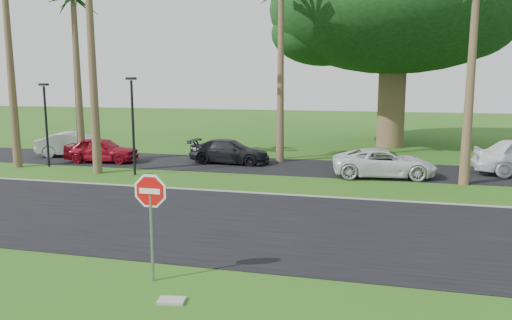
{
  "coord_description": "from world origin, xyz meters",
  "views": [
    {
      "loc": [
        5.44,
        -12.91,
        4.56
      ],
      "look_at": [
        1.28,
        3.52,
        1.8
      ],
      "focal_mm": 35.0,
      "sensor_mm": 36.0,
      "label": 1
    }
  ],
  "objects": [
    {
      "name": "car_minivan",
      "position": [
        5.6,
        10.86,
        0.66
      ],
      "size": [
        4.98,
        2.77,
        1.32
      ],
      "primitive_type": "imported",
      "rotation": [
        0.0,
        0.0,
        1.7
      ],
      "color": "silver",
      "rests_on": "ground"
    },
    {
      "name": "car_red",
      "position": [
        -9.52,
        11.4,
        0.68
      ],
      "size": [
        4.16,
        2.04,
        1.37
      ],
      "primitive_type": "imported",
      "rotation": [
        0.0,
        0.0,
        1.68
      ],
      "color": "maroon",
      "rests_on": "ground"
    },
    {
      "name": "utility_slab",
      "position": [
        1.36,
        -3.93,
        0.03
      ],
      "size": [
        0.6,
        0.44,
        0.06
      ],
      "primitive_type": "cube",
      "rotation": [
        0.0,
        0.0,
        0.17
      ],
      "color": "gray",
      "rests_on": "ground"
    },
    {
      "name": "curb",
      "position": [
        0.0,
        6.05,
        0.03
      ],
      "size": [
        120.0,
        0.12,
        0.06
      ],
      "primitive_type": "cube",
      "color": "gray",
      "rests_on": "ground"
    },
    {
      "name": "road",
      "position": [
        0.0,
        2.0,
        0.01
      ],
      "size": [
        120.0,
        8.0,
        0.02
      ],
      "primitive_type": "cube",
      "color": "black",
      "rests_on": "ground"
    },
    {
      "name": "ground",
      "position": [
        0.0,
        0.0,
        0.0
      ],
      "size": [
        120.0,
        120.0,
        0.0
      ],
      "primitive_type": "plane",
      "color": "#285314",
      "rests_on": "ground"
    },
    {
      "name": "parking_strip",
      "position": [
        0.0,
        12.5,
        0.01
      ],
      "size": [
        120.0,
        5.0,
        0.02
      ],
      "primitive_type": "cube",
      "color": "black",
      "rests_on": "ground"
    },
    {
      "name": "streetlight_left",
      "position": [
        -11.5,
        9.5,
        2.5
      ],
      "size": [
        0.45,
        0.25,
        4.34
      ],
      "color": "black",
      "rests_on": "ground"
    },
    {
      "name": "car_dark",
      "position": [
        -2.55,
        12.79,
        0.64
      ],
      "size": [
        4.42,
        1.85,
        1.28
      ],
      "primitive_type": "imported",
      "rotation": [
        0.0,
        0.0,
        1.56
      ],
      "color": "black",
      "rests_on": "ground"
    },
    {
      "name": "stop_sign_near",
      "position": [
        0.5,
        -3.0,
        1.77
      ],
      "size": [
        1.05,
        0.07,
        2.62
      ],
      "color": "gray",
      "rests_on": "ground"
    },
    {
      "name": "car_silver",
      "position": [
        -12.08,
        12.79,
        0.72
      ],
      "size": [
        4.6,
        2.44,
        1.44
      ],
      "primitive_type": "imported",
      "rotation": [
        0.0,
        0.0,
        1.79
      ],
      "color": "#A8AAAF",
      "rests_on": "ground"
    },
    {
      "name": "streetlight_right",
      "position": [
        -6.0,
        8.5,
        2.65
      ],
      "size": [
        0.45,
        0.25,
        4.64
      ],
      "color": "black",
      "rests_on": "ground"
    },
    {
      "name": "canopy_tree",
      "position": [
        6.0,
        22.0,
        8.95
      ],
      "size": [
        16.5,
        16.5,
        13.12
      ],
      "color": "brown",
      "rests_on": "ground"
    }
  ]
}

